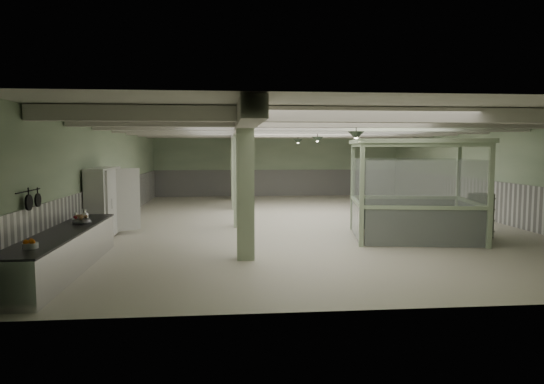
{
  "coord_description": "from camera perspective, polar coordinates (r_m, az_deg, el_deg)",
  "views": [
    {
      "loc": [
        -2.96,
        -17.72,
        2.69
      ],
      "look_at": [
        -1.48,
        -2.12,
        1.3
      ],
      "focal_mm": 32.0,
      "sensor_mm": 36.0,
      "label": 1
    }
  ],
  "objects": [
    {
      "name": "skillet_near",
      "position": [
        10.79,
        -26.7,
        -1.12
      ],
      "size": [
        0.04,
        0.32,
        0.32
      ],
      "primitive_type": "cylinder",
      "rotation": [
        0.0,
        1.57,
        0.0
      ],
      "color": "black",
      "rests_on": "hook_rail"
    },
    {
      "name": "wainscot_back",
      "position": [
        27.92,
        0.69,
        1.09
      ],
      "size": [
        13.9,
        0.05,
        1.5
      ],
      "primitive_type": "cube",
      "color": "white",
      "rests_on": "floor"
    },
    {
      "name": "guard_booth",
      "position": [
        15.13,
        16.44,
        2.12
      ],
      "size": [
        4.15,
        3.69,
        2.97
      ],
      "rotation": [
        0.0,
        0.0,
        -0.17
      ],
      "color": "#A9C099",
      "rests_on": "floor"
    },
    {
      "name": "wall_front",
      "position": [
        8.32,
        15.47,
        -1.26
      ],
      "size": [
        14.0,
        0.02,
        3.6
      ],
      "primitive_type": "cube",
      "color": "#ACC09A",
      "rests_on": "floor"
    },
    {
      "name": "pitcher_near",
      "position": [
        12.59,
        -22.11,
        -2.88
      ],
      "size": [
        0.23,
        0.25,
        0.26
      ],
      "primitive_type": null,
      "rotation": [
        0.0,
        0.0,
        -0.29
      ],
      "color": "silver",
      "rests_on": "prep_counter"
    },
    {
      "name": "hook_rail",
      "position": [
        10.9,
        -26.75,
        0.1
      ],
      "size": [
        0.02,
        1.2,
        0.02
      ],
      "primitive_type": "cylinder",
      "rotation": [
        1.57,
        0.0,
        0.0
      ],
      "color": "black",
      "rests_on": "wall_left"
    },
    {
      "name": "column_b",
      "position": [
        16.75,
        -3.83,
        2.01
      ],
      "size": [
        0.42,
        0.42,
        3.6
      ],
      "primitive_type": "cube",
      "color": "#ACBE99",
      "rests_on": "floor"
    },
    {
      "name": "wainscot_right",
      "position": [
        20.41,
        23.75,
        -0.82
      ],
      "size": [
        0.05,
        19.9,
        1.5
      ],
      "primitive_type": "cube",
      "color": "white",
      "rests_on": "floor"
    },
    {
      "name": "column_d",
      "position": [
        25.74,
        -4.39,
        3.07
      ],
      "size": [
        0.42,
        0.42,
        3.6
      ],
      "primitive_type": "cube",
      "color": "#ACBE99",
      "rests_on": "floor"
    },
    {
      "name": "orange_bowl",
      "position": [
        9.79,
        -26.57,
        -5.72
      ],
      "size": [
        0.35,
        0.35,
        0.1
      ],
      "primitive_type": "cylinder",
      "rotation": [
        0.0,
        0.0,
        -0.32
      ],
      "color": "#B2B2B7",
      "rests_on": "prep_counter"
    },
    {
      "name": "beam_g",
      "position": [
        25.4,
        1.29,
        6.71
      ],
      "size": [
        13.9,
        0.35,
        0.32
      ],
      "primitive_type": "cube",
      "color": "beige",
      "rests_on": "ceiling"
    },
    {
      "name": "walkin_cooler",
      "position": [
        15.48,
        -19.08,
        -1.35
      ],
      "size": [
        1.07,
        2.26,
        2.07
      ],
      "color": "silver",
      "rests_on": "floor"
    },
    {
      "name": "pendant_back",
      "position": [
        23.48,
        3.08,
        5.94
      ],
      "size": [
        0.44,
        0.44,
        0.22
      ],
      "primitive_type": "cone",
      "rotation": [
        3.14,
        0.0,
        0.0
      ],
      "color": "#2F3F2F",
      "rests_on": "ceiling"
    },
    {
      "name": "beam_d",
      "position": [
        17.98,
        4.1,
        7.38
      ],
      "size": [
        13.9,
        0.35,
        0.32
      ],
      "primitive_type": "cube",
      "color": "beige",
      "rests_on": "ceiling"
    },
    {
      "name": "beam_f",
      "position": [
        22.92,
        2.02,
        6.89
      ],
      "size": [
        13.9,
        0.35,
        0.32
      ],
      "primitive_type": "cube",
      "color": "beige",
      "rests_on": "ceiling"
    },
    {
      "name": "filing_cabinet",
      "position": [
        16.11,
        23.35,
        -2.54
      ],
      "size": [
        0.65,
        0.75,
        1.35
      ],
      "primitive_type": "cube",
      "rotation": [
        0.0,
        0.0,
        0.42
      ],
      "color": "#5B6050",
      "rests_on": "floor"
    },
    {
      "name": "girder",
      "position": [
        17.74,
        -3.96,
        7.29
      ],
      "size": [
        0.45,
        19.9,
        0.4
      ],
      "primitive_type": "cube",
      "color": "beige",
      "rests_on": "ceiling"
    },
    {
      "name": "veg_colander",
      "position": [
        12.58,
        -21.47,
        -3.0
      ],
      "size": [
        0.5,
        0.5,
        0.2
      ],
      "primitive_type": null,
      "rotation": [
        0.0,
        0.0,
        0.14
      ],
      "color": "#46464B",
      "rests_on": "prep_counter"
    },
    {
      "name": "beam_b",
      "position": [
        13.08,
        7.75,
        8.22
      ],
      "size": [
        13.9,
        0.35,
        0.32
      ],
      "primitive_type": "cube",
      "color": "beige",
      "rests_on": "ceiling"
    },
    {
      "name": "beam_e",
      "position": [
        20.45,
        2.94,
        7.11
      ],
      "size": [
        13.9,
        0.35,
        0.32
      ],
      "primitive_type": "cube",
      "color": "beige",
      "rests_on": "ceiling"
    },
    {
      "name": "beam_c",
      "position": [
        15.52,
        5.64,
        7.74
      ],
      "size": [
        13.9,
        0.35,
        0.32
      ],
      "primitive_type": "cube",
      "color": "beige",
      "rests_on": "ceiling"
    },
    {
      "name": "pendant_mid",
      "position": [
        18.55,
        5.37,
        6.16
      ],
      "size": [
        0.44,
        0.44,
        0.22
      ],
      "primitive_type": "cone",
      "rotation": [
        3.14,
        0.0,
        0.0
      ],
      "color": "#2F3F2F",
      "rests_on": "ceiling"
    },
    {
      "name": "skillet_far",
      "position": [
        11.22,
        -25.84,
        -0.86
      ],
      "size": [
        0.04,
        0.29,
        0.29
      ],
      "primitive_type": "cylinder",
      "rotation": [
        0.0,
        1.57,
        0.0
      ],
      "color": "black",
      "rests_on": "hook_rail"
    },
    {
      "name": "ceiling",
      "position": [
        17.99,
        4.1,
        7.96
      ],
      "size": [
        14.0,
        20.0,
        0.02
      ],
      "primitive_type": "cube",
      "color": "silver",
      "rests_on": "wall_back"
    },
    {
      "name": "beam_a",
      "position": [
        10.67,
        10.84,
        8.9
      ],
      "size": [
        13.9,
        0.35,
        0.32
      ],
      "primitive_type": "cube",
      "color": "beige",
      "rests_on": "ceiling"
    },
    {
      "name": "prep_counter",
      "position": [
        11.62,
        -23.4,
        -6.42
      ],
      "size": [
        0.96,
        5.53,
        0.91
      ],
      "color": "silver",
      "rests_on": "floor"
    },
    {
      "name": "column_c",
      "position": [
        21.74,
        -4.2,
        2.71
      ],
      "size": [
        0.42,
        0.42,
        3.6
      ],
      "primitive_type": "cube",
      "color": "#ACBE99",
      "rests_on": "floor"
    },
    {
      "name": "pendant_front",
      "position": [
        13.19,
        9.86,
        6.56
      ],
      "size": [
        0.44,
        0.44,
        0.22
      ],
      "primitive_type": "cone",
      "rotation": [
        3.14,
        0.0,
        0.0
      ],
      "color": "#2F3F2F",
      "rests_on": "ceiling"
    },
    {
      "name": "column_a",
      "position": [
        11.76,
        -3.16,
        0.72
      ],
      "size": [
        0.42,
        0.42,
        3.6
      ],
      "primitive_type": "cube",
      "color": "#ACBE99",
      "rests_on": "floor"
    },
    {
      "name": "wall_right",
      "position": [
        20.35,
        23.92,
        2.13
      ],
      "size": [
        0.02,
        20.0,
        3.6
      ],
      "primitive_type": "cube",
      "color": "#ACC09A",
      "rests_on": "floor"
    },
    {
      "name": "wall_back",
      "position": [
        27.89,
        0.68,
        3.24
      ],
      "size": [
        14.0,
        0.02,
        3.6
      ],
      "primitive_type": "cube",
      "color": "#ACC09A",
      "rests_on": "floor"
    },
    {
      "name": "wall_left",
      "position": [
        18.2,
        -18.24,
        2.01
      ],
      "size": [
        0.02,
        20.0,
        3.6
      ],
      "primitive_type": "cube",
      "color": "#ACC09A",
      "rests_on": "floor"
    },
    {
      "name": "floor",
      "position": [
        18.17,
        4.03,
        -3.46
      ],
      "size": [
        20.0,
        20.0,
        0.0
      ],
      "primitive_type": "plane",
      "color": "beige",
      "rests_on": "ground"
    },
    {
      "name": "wainscot_left",
      "position": [
        18.27,
        -18.08,
        -1.28
      ],
      "size": [
        0.05,
        19.9,
        1.5
      ],
      "primitive_type": "cube",
      "color": "white",
      "rests_on": "floor"
    },
    {
      "name": "pitcher_far",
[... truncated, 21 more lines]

